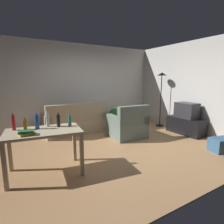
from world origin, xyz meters
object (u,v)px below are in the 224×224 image
(bottle_clear, at_px, (47,120))
(book_stack, at_px, (27,133))
(tv_stand, at_px, (185,126))
(bottle_red, at_px, (13,123))
(tv, at_px, (187,110))
(potted_plant, at_px, (114,115))
(bottle_blue, at_px, (37,122))
(bottle_dark, at_px, (58,121))
(couch, at_px, (75,123))
(torchiere_lamp, at_px, (161,85))
(desk, at_px, (44,137))
(storage_box, at_px, (222,145))
(armchair, at_px, (128,126))
(bottle_tall, at_px, (70,121))
(bottle_amber, at_px, (25,124))

(bottle_clear, distance_m, book_stack, 0.54)
(tv_stand, distance_m, bottle_red, 4.49)
(tv, relative_size, bottle_red, 2.11)
(potted_plant, bearing_deg, book_stack, -141.01)
(potted_plant, bearing_deg, tv_stand, -58.97)
(tv_stand, xyz_separation_m, bottle_red, (-4.44, -0.05, 0.65))
(bottle_blue, height_order, bottle_clear, bottle_clear)
(tv_stand, bearing_deg, bottle_dark, 93.19)
(couch, relative_size, bottle_red, 6.18)
(bottle_blue, xyz_separation_m, bottle_clear, (0.19, 0.08, 0.01))
(torchiere_lamp, bearing_deg, tv_stand, -90.00)
(desk, xyz_separation_m, bottle_dark, (0.28, 0.09, 0.22))
(couch, bearing_deg, tv, 148.40)
(desk, relative_size, bottle_dark, 5.07)
(tv, height_order, bottle_dark, bottle_dark)
(storage_box, bearing_deg, book_stack, 167.57)
(bottle_blue, relative_size, bottle_dark, 1.06)
(armchair, bearing_deg, bottle_blue, 20.84)
(couch, xyz_separation_m, book_stack, (-1.50, -2.17, 0.49))
(storage_box, distance_m, bottle_blue, 3.90)
(couch, relative_size, storage_box, 3.66)
(storage_box, distance_m, bottle_dark, 3.56)
(desk, distance_m, bottle_red, 0.54)
(storage_box, bearing_deg, armchair, 122.89)
(bottle_red, bearing_deg, tv, 0.62)
(couch, height_order, book_stack, couch)
(torchiere_lamp, xyz_separation_m, desk, (-4.03, -1.34, -0.76))
(bottle_blue, xyz_separation_m, bottle_tall, (0.54, -0.09, -0.02))
(armchair, xyz_separation_m, bottle_red, (-2.78, -0.63, 0.57))
(tv_stand, distance_m, storage_box, 1.38)
(tv, distance_m, armchair, 1.81)
(desk, bearing_deg, bottle_tall, 14.35)
(torchiere_lamp, relative_size, bottle_tall, 7.91)
(tv, relative_size, desk, 0.47)
(armchair, bearing_deg, storage_box, 126.73)
(desk, relative_size, bottle_red, 4.52)
(couch, bearing_deg, tv_stand, 148.36)
(potted_plant, bearing_deg, armchair, -107.05)
(bottle_blue, relative_size, book_stack, 1.11)
(torchiere_lamp, xyz_separation_m, armchair, (-1.67, -0.45, -1.09))
(armchair, distance_m, bottle_blue, 2.60)
(couch, xyz_separation_m, storage_box, (2.34, -3.02, -0.16))
(bottle_blue, distance_m, bottle_clear, 0.20)
(tv_stand, bearing_deg, armchair, 70.66)
(storage_box, bearing_deg, desk, 164.41)
(couch, distance_m, bottle_clear, 2.20)
(bottle_tall, bearing_deg, tv, 4.03)
(potted_plant, height_order, armchair, armchair)
(couch, bearing_deg, bottle_amber, 50.59)
(tv_stand, height_order, armchair, armchair)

